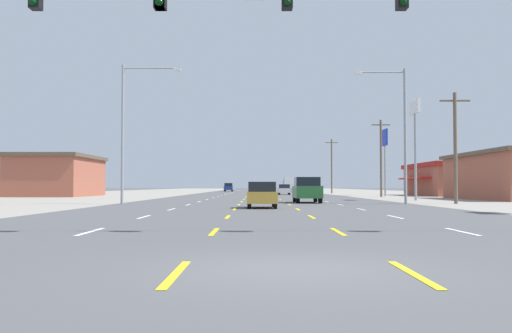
{
  "coord_description": "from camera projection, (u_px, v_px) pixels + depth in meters",
  "views": [
    {
      "loc": [
        -0.57,
        -8.73,
        1.3
      ],
      "look_at": [
        -0.47,
        51.77,
        3.42
      ],
      "focal_mm": 38.99,
      "sensor_mm": 36.0,
      "label": 1
    }
  ],
  "objects": [
    {
      "name": "ground_plane",
      "position": [
        259.0,
        196.0,
        74.64
      ],
      "size": [
        572.0,
        572.0,
        0.0
      ],
      "primitive_type": "plane",
      "color": "#4C4C4F"
    },
    {
      "name": "lot_apron_left",
      "position": [
        75.0,
        196.0,
        74.6
      ],
      "size": [
        28.0,
        440.0,
        0.01
      ],
      "primitive_type": "cube",
      "color": "gray",
      "rests_on": "ground"
    },
    {
      "name": "lot_apron_right",
      "position": [
        443.0,
        196.0,
        74.68
      ],
      "size": [
        28.0,
        440.0,
        0.01
      ],
      "primitive_type": "cube",
      "color": "gray",
      "rests_on": "ground"
    },
    {
      "name": "lane_markings",
      "position": [
        258.0,
        192.0,
        113.12
      ],
      "size": [
        10.64,
        227.6,
        0.01
      ],
      "color": "white",
      "rests_on": "ground"
    },
    {
      "name": "signal_span_wire",
      "position": [
        271.0,
        46.0,
        15.44
      ],
      "size": [
        27.2,
        0.52,
        8.64
      ],
      "color": "brown",
      "rests_on": "ground"
    },
    {
      "name": "hatchback_center_turn_nearest",
      "position": [
        261.0,
        195.0,
        32.82
      ],
      "size": [
        1.72,
        3.9,
        1.54
      ],
      "color": "#B28C33",
      "rests_on": "ground"
    },
    {
      "name": "suv_inner_right_near",
      "position": [
        306.0,
        189.0,
        43.2
      ],
      "size": [
        1.98,
        4.9,
        1.98
      ],
      "color": "#235B2D",
      "rests_on": "ground"
    },
    {
      "name": "hatchback_inner_right_mid",
      "position": [
        283.0,
        189.0,
        82.39
      ],
      "size": [
        1.72,
        3.9,
        1.54
      ],
      "color": "silver",
      "rests_on": "ground"
    },
    {
      "name": "box_truck_far_right_midfar",
      "position": [
        288.0,
        184.0,
        126.0
      ],
      "size": [
        2.4,
        7.2,
        3.23
      ],
      "color": "navy",
      "rests_on": "ground"
    },
    {
      "name": "suv_far_left_far",
      "position": [
        228.0,
        187.0,
        129.47
      ],
      "size": [
        1.98,
        4.9,
        1.98
      ],
      "color": "navy",
      "rests_on": "ground"
    },
    {
      "name": "storefront_left_row_1",
      "position": [
        57.0,
        176.0,
        70.22
      ],
      "size": [
        9.03,
        14.11,
        5.18
      ],
      "color": "#A35642",
      "rests_on": "ground"
    },
    {
      "name": "storefront_right_row_2",
      "position": [
        466.0,
        179.0,
        74.91
      ],
      "size": [
        14.75,
        16.16,
        4.36
      ],
      "color": "#A35642",
      "rests_on": "ground"
    },
    {
      "name": "pole_sign_right_row_1",
      "position": [
        414.0,
        123.0,
        50.09
      ],
      "size": [
        0.24,
        2.65,
        9.06
      ],
      "color": "gray",
      "rests_on": "ground"
    },
    {
      "name": "pole_sign_right_row_2",
      "position": [
        384.0,
        145.0,
        72.28
      ],
      "size": [
        0.24,
        2.28,
        8.69
      ],
      "color": "gray",
      "rests_on": "ground"
    },
    {
      "name": "streetlight_left_row_0",
      "position": [
        128.0,
        123.0,
        39.84
      ],
      "size": [
        4.26,
        0.26,
        10.04
      ],
      "color": "gray",
      "rests_on": "ground"
    },
    {
      "name": "streetlight_right_row_0",
      "position": [
        399.0,
        126.0,
        39.86
      ],
      "size": [
        3.69,
        0.26,
        9.75
      ],
      "color": "gray",
      "rests_on": "ground"
    },
    {
      "name": "utility_pole_right_row_0",
      "position": [
        454.0,
        145.0,
        40.54
      ],
      "size": [
        2.2,
        0.26,
        8.14
      ],
      "color": "brown",
      "rests_on": "ground"
    },
    {
      "name": "utility_pole_right_row_1",
      "position": [
        380.0,
        157.0,
        66.02
      ],
      "size": [
        2.2,
        0.26,
        9.18
      ],
      "color": "brown",
      "rests_on": "ground"
    },
    {
      "name": "utility_pole_right_row_2",
      "position": [
        331.0,
        165.0,
        97.83
      ],
      "size": [
        2.2,
        0.26,
        9.56
      ],
      "color": "brown",
      "rests_on": "ground"
    }
  ]
}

